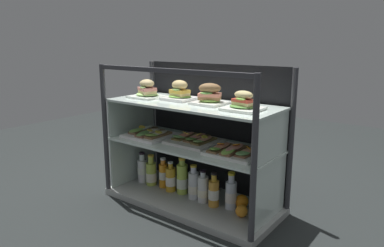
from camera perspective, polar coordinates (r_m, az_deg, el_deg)
ground_plane at (r=2.34m, az=-0.00°, el=-12.94°), size 6.00×6.00×0.02m
case_base_deck at (r=2.33m, az=-0.00°, el=-12.26°), size 1.12×0.49×0.04m
case_frame at (r=2.28m, az=2.06°, el=-0.62°), size 1.12×0.49×0.88m
riser_lower_tier at (r=2.25m, az=-0.00°, el=-7.81°), size 1.05×0.42×0.35m
shelf_lower_glass at (r=2.20m, az=-0.00°, el=-3.43°), size 1.07×0.44×0.01m
riser_upper_tier at (r=2.16m, az=-0.00°, el=-0.18°), size 1.05×0.42×0.24m
shelf_upper_glass at (r=2.14m, az=-0.00°, el=3.16°), size 1.07×0.44×0.01m
plated_roll_sandwich_mid_right at (r=2.36m, az=-7.22°, el=5.24°), size 0.20×0.20×0.12m
plated_roll_sandwich_center at (r=2.24m, az=-1.99°, el=4.99°), size 0.19×0.19×0.12m
plated_roll_sandwich_far_left at (r=2.08m, az=2.85°, el=4.44°), size 0.18×0.18×0.12m
plated_roll_sandwich_left_of_center at (r=1.92m, az=8.25°, el=3.18°), size 0.19×0.19×0.11m
open_sandwich_tray_left_of_center at (r=2.37m, az=-6.84°, el=-1.63°), size 0.29×0.28×0.06m
open_sandwich_tray_near_left_corner at (r=2.21m, az=0.29°, el=-2.61°), size 0.29×0.28×0.06m
open_sandwich_tray_far_left at (r=2.00m, az=6.86°, el=-4.39°), size 0.29×0.29×0.07m
juice_bottle_back_center at (r=2.55m, az=-8.03°, el=-7.38°), size 0.07×0.07×0.22m
juice_bottle_back_left at (r=2.50m, az=-6.61°, el=-8.02°), size 0.07×0.07×0.22m
juice_bottle_near_post at (r=2.45m, az=-4.63°, el=-8.18°), size 0.06×0.06×0.21m
juice_bottle_back_right at (r=2.39m, az=-3.38°, el=-8.90°), size 0.07×0.07×0.20m
juice_bottle_front_second at (r=2.35m, az=-1.59°, el=-8.90°), size 0.07×0.07×0.24m
juice_bottle_front_right_end at (r=2.27m, az=0.18°, el=-9.91°), size 0.07×0.07×0.22m
juice_bottle_front_left_end at (r=2.23m, az=1.76°, el=-10.52°), size 0.07×0.07×0.21m
juice_bottle_front_middle at (r=2.18m, az=3.52°, el=-11.04°), size 0.07×0.07×0.21m
juice_bottle_tucked_behind at (r=2.16m, az=6.28°, el=-11.23°), size 0.07×0.07×0.23m
orange_fruit_beside_bottles at (r=2.19m, az=7.99°, el=-12.31°), size 0.08×0.08×0.08m
orange_fruit_near_left_post at (r=2.09m, az=7.96°, el=-13.77°), size 0.07×0.07×0.07m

